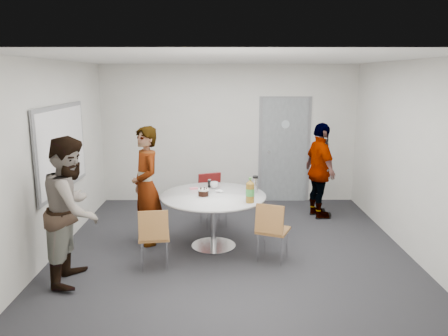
{
  "coord_description": "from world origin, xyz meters",
  "views": [
    {
      "loc": [
        -0.14,
        -6.05,
        2.48
      ],
      "look_at": [
        -0.11,
        0.25,
        1.14
      ],
      "focal_mm": 35.0,
      "sensor_mm": 36.0,
      "label": 1
    }
  ],
  "objects_px": {
    "person_left": "(72,210)",
    "whiteboard": "(62,148)",
    "person_right": "(320,171)",
    "chair_near_right": "(272,227)",
    "table": "(216,202)",
    "chair_far": "(212,194)",
    "person_main": "(146,186)",
    "door": "(284,150)",
    "chair_near_left": "(154,233)"
  },
  "relations": [
    {
      "from": "chair_near_right",
      "to": "chair_far",
      "type": "xyz_separation_m",
      "value": [
        -0.84,
        1.57,
        0.02
      ]
    },
    {
      "from": "person_main",
      "to": "person_left",
      "type": "height_order",
      "value": "person_left"
    },
    {
      "from": "chair_far",
      "to": "whiteboard",
      "type": "bearing_deg",
      "value": 0.98
    },
    {
      "from": "table",
      "to": "person_main",
      "type": "relative_size",
      "value": 0.86
    },
    {
      "from": "whiteboard",
      "to": "chair_near_right",
      "type": "xyz_separation_m",
      "value": [
        2.98,
        -0.72,
        -0.94
      ]
    },
    {
      "from": "person_left",
      "to": "whiteboard",
      "type": "bearing_deg",
      "value": 21.6
    },
    {
      "from": "whiteboard",
      "to": "chair_near_left",
      "type": "height_order",
      "value": "whiteboard"
    },
    {
      "from": "chair_far",
      "to": "person_right",
      "type": "bearing_deg",
      "value": 170.21
    },
    {
      "from": "chair_near_right",
      "to": "person_main",
      "type": "bearing_deg",
      "value": -179.55
    },
    {
      "from": "door",
      "to": "chair_near_right",
      "type": "relative_size",
      "value": 2.54
    },
    {
      "from": "door",
      "to": "person_left",
      "type": "relative_size",
      "value": 1.18
    },
    {
      "from": "person_left",
      "to": "chair_far",
      "type": "bearing_deg",
      "value": -39.94
    },
    {
      "from": "whiteboard",
      "to": "chair_far",
      "type": "bearing_deg",
      "value": 21.56
    },
    {
      "from": "door",
      "to": "person_main",
      "type": "bearing_deg",
      "value": -135.97
    },
    {
      "from": "person_right",
      "to": "person_main",
      "type": "bearing_deg",
      "value": 99.98
    },
    {
      "from": "table",
      "to": "chair_far",
      "type": "bearing_deg",
      "value": 94.79
    },
    {
      "from": "door",
      "to": "person_main",
      "type": "distance_m",
      "value": 3.29
    },
    {
      "from": "table",
      "to": "person_right",
      "type": "xyz_separation_m",
      "value": [
        1.81,
        1.39,
        0.15
      ]
    },
    {
      "from": "door",
      "to": "chair_far",
      "type": "height_order",
      "value": "door"
    },
    {
      "from": "chair_far",
      "to": "chair_near_right",
      "type": "bearing_deg",
      "value": 97.5
    },
    {
      "from": "chair_near_right",
      "to": "table",
      "type": "bearing_deg",
      "value": 166.91
    },
    {
      "from": "table",
      "to": "chair_near_right",
      "type": "distance_m",
      "value": 0.94
    },
    {
      "from": "person_right",
      "to": "door",
      "type": "bearing_deg",
      "value": 11.14
    },
    {
      "from": "chair_near_right",
      "to": "person_left",
      "type": "bearing_deg",
      "value": -146.51
    },
    {
      "from": "door",
      "to": "chair_near_left",
      "type": "relative_size",
      "value": 2.58
    },
    {
      "from": "whiteboard",
      "to": "person_right",
      "type": "xyz_separation_m",
      "value": [
        4.04,
        1.21,
        -0.61
      ]
    },
    {
      "from": "chair_near_left",
      "to": "chair_near_right",
      "type": "xyz_separation_m",
      "value": [
        1.54,
        0.21,
        0.01
      ]
    },
    {
      "from": "whiteboard",
      "to": "person_right",
      "type": "distance_m",
      "value": 4.26
    },
    {
      "from": "person_left",
      "to": "person_right",
      "type": "distance_m",
      "value": 4.28
    },
    {
      "from": "person_main",
      "to": "person_right",
      "type": "relative_size",
      "value": 1.05
    },
    {
      "from": "person_right",
      "to": "person_left",
      "type": "bearing_deg",
      "value": 111.26
    },
    {
      "from": "chair_far",
      "to": "person_main",
      "type": "xyz_separation_m",
      "value": [
        -0.94,
        -0.85,
        0.36
      ]
    },
    {
      "from": "chair_near_right",
      "to": "person_left",
      "type": "relative_size",
      "value": 0.47
    },
    {
      "from": "door",
      "to": "person_right",
      "type": "bearing_deg",
      "value": -65.79
    },
    {
      "from": "chair_near_left",
      "to": "person_left",
      "type": "xyz_separation_m",
      "value": [
        -0.93,
        -0.27,
        0.4
      ]
    },
    {
      "from": "person_main",
      "to": "person_left",
      "type": "distance_m",
      "value": 1.38
    },
    {
      "from": "chair_near_right",
      "to": "chair_far",
      "type": "distance_m",
      "value": 1.78
    },
    {
      "from": "door",
      "to": "whiteboard",
      "type": "distance_m",
      "value": 4.25
    },
    {
      "from": "person_right",
      "to": "chair_near_right",
      "type": "bearing_deg",
      "value": 138.15
    },
    {
      "from": "person_main",
      "to": "chair_near_left",
      "type": "bearing_deg",
      "value": -12.1
    },
    {
      "from": "chair_near_left",
      "to": "table",
      "type": "bearing_deg",
      "value": 35.5
    },
    {
      "from": "person_right",
      "to": "chair_near_left",
      "type": "bearing_deg",
      "value": 116.38
    },
    {
      "from": "table",
      "to": "person_right",
      "type": "distance_m",
      "value": 2.29
    },
    {
      "from": "whiteboard",
      "to": "table",
      "type": "bearing_deg",
      "value": -4.77
    },
    {
      "from": "chair_far",
      "to": "door",
      "type": "bearing_deg",
      "value": -155.22
    },
    {
      "from": "whiteboard",
      "to": "person_right",
      "type": "relative_size",
      "value": 1.13
    },
    {
      "from": "chair_near_left",
      "to": "chair_near_right",
      "type": "bearing_deg",
      "value": -0.24
    },
    {
      "from": "chair_near_left",
      "to": "chair_far",
      "type": "height_order",
      "value": "chair_far"
    },
    {
      "from": "person_left",
      "to": "table",
      "type": "bearing_deg",
      "value": -60.8
    },
    {
      "from": "chair_near_left",
      "to": "door",
      "type": "bearing_deg",
      "value": 48.68
    }
  ]
}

